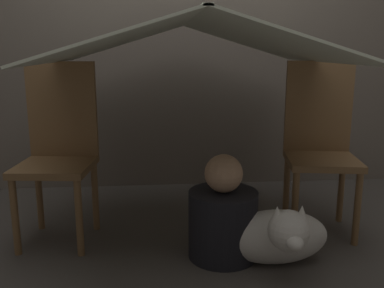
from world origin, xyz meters
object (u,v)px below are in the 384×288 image
(chair_left, at_px, (59,147))
(dog, at_px, (278,235))
(chair_right, at_px, (320,142))
(person_front, at_px, (223,217))

(chair_left, xyz_separation_m, dog, (1.09, -0.46, -0.35))
(chair_left, bearing_deg, chair_right, 6.47)
(chair_right, bearing_deg, person_front, -142.22)
(chair_right, bearing_deg, chair_left, -170.61)
(chair_right, bearing_deg, dog, -118.96)
(person_front, bearing_deg, chair_left, 158.92)
(chair_left, height_order, person_front, chair_left)
(chair_left, relative_size, dog, 1.87)
(chair_left, relative_size, chair_right, 1.00)
(dog, bearing_deg, chair_left, 157.32)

